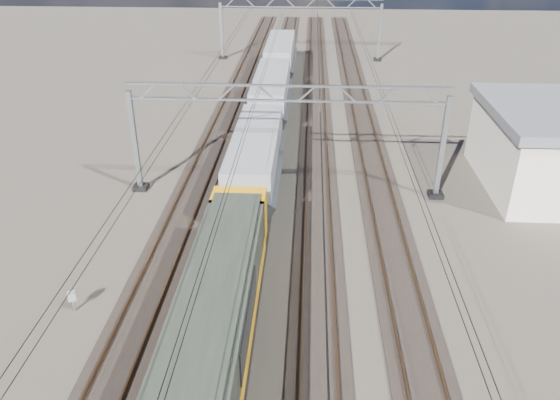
# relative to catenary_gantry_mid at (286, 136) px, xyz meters

# --- Properties ---
(ground) EXTENTS (160.00, 160.00, 0.00)m
(ground) POSITION_rel_catenary_gantry_mid_xyz_m (-0.00, -4.00, -3.91)
(ground) COLOR black
(ground) RESTS_ON ground
(track_outer_west) EXTENTS (2.60, 140.00, 0.30)m
(track_outer_west) POSITION_rel_catenary_gantry_mid_xyz_m (-6.00, -4.00, -3.83)
(track_outer_west) COLOR black
(track_outer_west) RESTS_ON ground
(track_loco) EXTENTS (2.60, 140.00, 0.30)m
(track_loco) POSITION_rel_catenary_gantry_mid_xyz_m (-2.00, -4.00, -3.83)
(track_loco) COLOR black
(track_loco) RESTS_ON ground
(track_inner_east) EXTENTS (2.60, 140.00, 0.30)m
(track_inner_east) POSITION_rel_catenary_gantry_mid_xyz_m (2.00, -4.00, -3.83)
(track_inner_east) COLOR black
(track_inner_east) RESTS_ON ground
(track_outer_east) EXTENTS (2.60, 140.00, 0.30)m
(track_outer_east) POSITION_rel_catenary_gantry_mid_xyz_m (6.00, -4.00, -3.83)
(track_outer_east) COLOR black
(track_outer_east) RESTS_ON ground
(catenary_gantry_mid) EXTENTS (19.90, 0.90, 7.11)m
(catenary_gantry_mid) POSITION_rel_catenary_gantry_mid_xyz_m (0.00, 0.00, 0.00)
(catenary_gantry_mid) COLOR gray
(catenary_gantry_mid) RESTS_ON ground
(catenary_gantry_far) EXTENTS (19.90, 0.90, 7.11)m
(catenary_gantry_far) POSITION_rel_catenary_gantry_mid_xyz_m (0.00, 36.00, 0.00)
(catenary_gantry_far) COLOR gray
(catenary_gantry_far) RESTS_ON ground
(overhead_wires) EXTENTS (12.03, 140.00, 0.53)m
(overhead_wires) POSITION_rel_catenary_gantry_mid_xyz_m (-0.00, 4.00, 1.84)
(overhead_wires) COLOR black
(overhead_wires) RESTS_ON ground
(locomotive) EXTENTS (2.76, 21.10, 3.62)m
(locomotive) POSITION_rel_catenary_gantry_mid_xyz_m (-2.00, -16.92, -1.58)
(locomotive) COLOR black
(locomotive) RESTS_ON ground
(hopper_wagon_lead) EXTENTS (3.38, 13.00, 3.25)m
(hopper_wagon_lead) POSITION_rel_catenary_gantry_mid_xyz_m (-2.00, 0.77, -1.67)
(hopper_wagon_lead) COLOR black
(hopper_wagon_lead) RESTS_ON ground
(hopper_wagon_mid) EXTENTS (3.38, 13.00, 3.25)m
(hopper_wagon_mid) POSITION_rel_catenary_gantry_mid_xyz_m (-2.00, 14.97, -1.67)
(hopper_wagon_mid) COLOR black
(hopper_wagon_mid) RESTS_ON ground
(hopper_wagon_third) EXTENTS (3.38, 13.00, 3.25)m
(hopper_wagon_third) POSITION_rel_catenary_gantry_mid_xyz_m (-2.00, 29.17, -1.67)
(hopper_wagon_third) COLOR black
(hopper_wagon_third) RESTS_ON ground
(trackside_cabinet) EXTENTS (0.42, 0.37, 1.05)m
(trackside_cabinet) POSITION_rel_catenary_gantry_mid_xyz_m (-9.05, -12.30, -3.12)
(trackside_cabinet) COLOR gray
(trackside_cabinet) RESTS_ON ground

